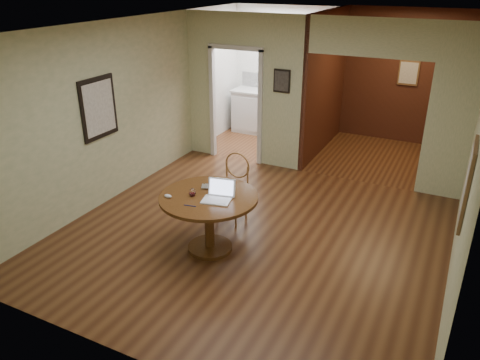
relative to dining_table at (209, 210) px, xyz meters
The scene contains 11 objects.
floor 0.85m from the dining_table, 57.59° to the left, with size 5.00×5.00×0.00m, color #492614.
room_shell 3.70m from the dining_table, 92.06° to the left, with size 5.20×7.50×5.00m.
dining_table is the anchor object (origin of this frame).
chair 0.88m from the dining_table, 96.27° to the left, with size 0.45×0.45×1.01m.
open_laptop 0.31m from the dining_table, ahead, with size 0.38×0.36×0.24m.
closed_laptop 0.29m from the dining_table, 96.38° to the left, with size 0.35×0.22×0.03m, color silver.
mouse 0.55m from the dining_table, 147.73° to the right, with size 0.10×0.06×0.04m, color white.
wine_glass 0.32m from the dining_table, 151.94° to the right, with size 0.09×0.09×0.10m, color white, non-canonical shape.
pen 0.40m from the dining_table, 99.58° to the right, with size 0.01×0.01×0.15m, color navy.
kitchen_cabinet 4.84m from the dining_table, 102.06° to the left, with size 2.06×0.60×0.94m.
grocery_bag 4.79m from the dining_table, 96.21° to the left, with size 0.33×0.28×0.33m, color #C8AB92.
Camera 1 is at (2.35, -5.03, 3.33)m, focal length 35.00 mm.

